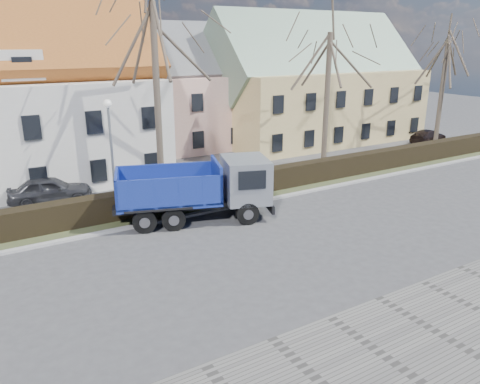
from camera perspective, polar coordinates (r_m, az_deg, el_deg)
ground at (r=21.07m, az=4.48°, el=-5.73°), size 120.00×120.00×0.00m
sidewalk_near at (r=15.81m, az=23.34°, el=-15.80°), size 80.00×5.00×0.08m
curb_far at (r=24.66m, az=-1.71°, el=-1.94°), size 80.00×0.30×0.12m
grass_strip at (r=25.99m, az=-3.45°, el=-0.93°), size 80.00×3.00×0.10m
hedge at (r=25.63m, az=-3.26°, el=0.21°), size 60.00×0.90×1.30m
building_pink at (r=39.05m, az=-7.89°, el=11.23°), size 10.80×8.80×8.00m
building_yellow at (r=42.78m, az=9.03°, el=12.09°), size 18.80×10.80×8.50m
tree_1 at (r=25.96m, az=-10.16°, el=12.99°), size 9.20×9.20×12.65m
tree_2 at (r=32.35m, az=10.61°, el=12.42°), size 8.00×8.00×11.00m
tree_3 at (r=41.28m, az=23.49°, el=12.02°), size 7.60×7.60×10.45m
dump_truck at (r=22.80m, az=-6.24°, el=0.22°), size 8.24×5.19×3.09m
streetlight at (r=24.11m, az=-15.31°, el=4.08°), size 0.46×0.46×5.85m
cart_frame at (r=23.48m, az=-8.97°, el=-2.46°), size 0.85×0.66×0.68m
parked_car_a at (r=27.44m, az=-22.17°, el=0.25°), size 4.53×2.56×1.45m
parked_car_b at (r=43.76m, az=21.94°, el=6.30°), size 4.31×2.35×1.19m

